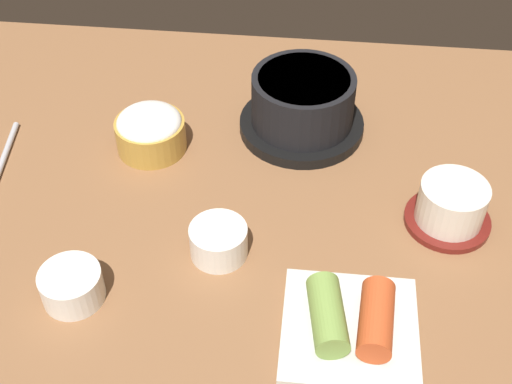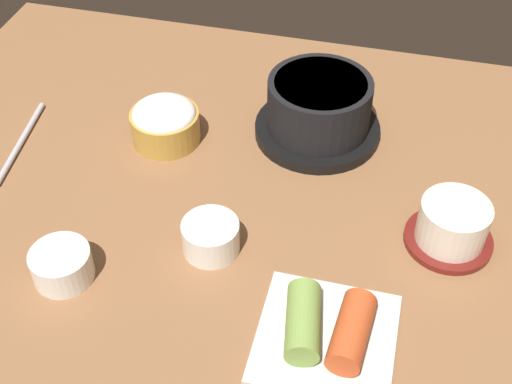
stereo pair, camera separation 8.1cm
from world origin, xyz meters
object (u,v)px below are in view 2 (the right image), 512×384
object	(u,v)px
rice_bowl	(165,122)
tea_cup_with_saucer	(452,225)
stone_pot	(319,109)
banchan_cup_center	(211,236)
side_bowl_near	(62,264)
kimchi_plate	(326,333)

from	to	relation	value
rice_bowl	tea_cup_with_saucer	size ratio (longest dim) A/B	0.90
stone_pot	banchan_cup_center	world-z (taller)	stone_pot
side_bowl_near	stone_pot	bearing A→B (deg)	54.32
rice_bowl	side_bowl_near	bearing A→B (deg)	-96.67
tea_cup_with_saucer	kimchi_plate	bearing A→B (deg)	-123.93
kimchi_plate	side_bowl_near	distance (cm)	29.74
stone_pot	tea_cup_with_saucer	size ratio (longest dim) A/B	1.67
side_bowl_near	kimchi_plate	bearing A→B (deg)	-2.80
stone_pot	rice_bowl	xyz separation A→B (cm)	(-19.73, -6.15, -1.16)
rice_bowl	kimchi_plate	distance (cm)	37.96
rice_bowl	kimchi_plate	bearing A→B (deg)	-45.22
banchan_cup_center	kimchi_plate	bearing A→B (deg)	-31.97
kimchi_plate	tea_cup_with_saucer	bearing A→B (deg)	56.07
tea_cup_with_saucer	kimchi_plate	xyz separation A→B (cm)	(-11.48, -17.07, -1.19)
side_bowl_near	rice_bowl	bearing A→B (deg)	83.33
rice_bowl	banchan_cup_center	bearing A→B (deg)	-56.32
tea_cup_with_saucer	banchan_cup_center	world-z (taller)	tea_cup_with_saucer
rice_bowl	side_bowl_near	world-z (taller)	rice_bowl
tea_cup_with_saucer	banchan_cup_center	size ratio (longest dim) A/B	1.55
rice_bowl	tea_cup_with_saucer	world-z (taller)	rice_bowl
tea_cup_with_saucer	kimchi_plate	size ratio (longest dim) A/B	0.73
stone_pot	banchan_cup_center	xyz separation A→B (cm)	(-8.03, -23.69, -2.10)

